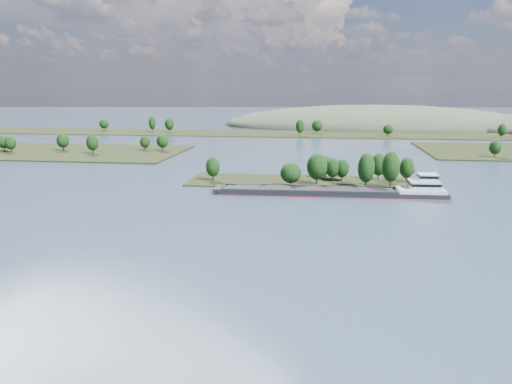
# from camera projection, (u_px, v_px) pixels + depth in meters

# --- Properties ---
(ground) EXTENTS (1800.00, 1800.00, 0.00)m
(ground) POSITION_uv_depth(u_px,v_px,m) (298.00, 219.00, 154.65)
(ground) COLOR #334658
(ground) RESTS_ON ground
(tree_island) EXTENTS (100.00, 32.24, 15.78)m
(tree_island) POSITION_uv_depth(u_px,v_px,m) (323.00, 174.00, 209.50)
(tree_island) COLOR black
(tree_island) RESTS_ON ground
(back_shoreline) EXTENTS (900.00, 60.00, 15.96)m
(back_shoreline) POSITION_uv_depth(u_px,v_px,m) (326.00, 134.00, 424.59)
(back_shoreline) COLOR black
(back_shoreline) RESTS_ON ground
(hill_west) EXTENTS (320.00, 160.00, 44.00)m
(hill_west) POSITION_uv_depth(u_px,v_px,m) (376.00, 126.00, 514.94)
(hill_west) COLOR #3D4C34
(hill_west) RESTS_ON ground
(cargo_barge) EXTENTS (87.78, 13.77, 11.83)m
(cargo_barge) POSITION_uv_depth(u_px,v_px,m) (345.00, 191.00, 188.76)
(cargo_barge) COLOR black
(cargo_barge) RESTS_ON ground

